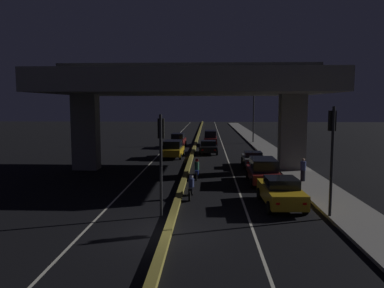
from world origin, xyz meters
The scene contains 19 objects.
ground_plane centered at (0.00, 0.00, 0.00)m, with size 200.00×200.00×0.00m, color black.
lane_line_left_inner centered at (-3.62, 35.00, 0.00)m, with size 0.12×126.00×0.00m, color beige.
lane_line_right_inner centered at (3.62, 35.00, 0.00)m, with size 0.12×126.00×0.00m, color beige.
median_divider centered at (0.00, 35.00, 0.12)m, with size 0.36×126.00×0.24m, color olive.
sidewalk_right centered at (8.72, 28.00, 0.08)m, with size 2.71×126.00×0.15m, color gray.
elevated_overpass centered at (0.00, 15.34, 6.78)m, with size 21.46×13.42×8.74m.
traffic_light_left_of_median centered at (-0.58, 2.46, 3.38)m, with size 0.30×0.49×4.95m.
traffic_light_right_of_median centered at (7.47, 2.45, 3.62)m, with size 0.30×0.49×5.33m.
street_lamp centered at (7.71, 37.07, 4.72)m, with size 1.99×0.32×8.03m.
car_taxi_yellow_lead centered at (5.54, 4.40, 0.80)m, with size 2.09×4.50×1.57m.
car_dark_red_second centered at (5.46, 10.30, 0.89)m, with size 2.05×4.60×1.72m.
car_grey_third centered at (5.59, 17.24, 0.69)m, with size 1.88×3.97×1.32m.
car_black_fourth centered at (1.69, 25.75, 0.73)m, with size 2.10×4.40×1.45m.
car_dark_red_fifth centered at (2.00, 34.33, 1.01)m, with size 1.87×4.46×1.95m.
car_taxi_yellow_lead_oncoming centered at (-1.89, 22.39, 0.90)m, with size 2.21×4.16×1.75m.
car_dark_red_second_oncoming centered at (-2.10, 31.47, 0.92)m, with size 1.96×3.99×1.78m.
motorcycle_black_filtering_near centered at (0.70, 5.99, 0.59)m, with size 0.34×1.96×1.38m.
motorcycle_blue_filtering_mid centered at (0.86, 11.56, 0.64)m, with size 0.33×1.74×1.50m.
pedestrian_on_sidewalk centered at (8.22, 10.49, 0.92)m, with size 0.38×0.38×1.57m.
Camera 1 is at (1.66, -15.22, 5.43)m, focal length 35.00 mm.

